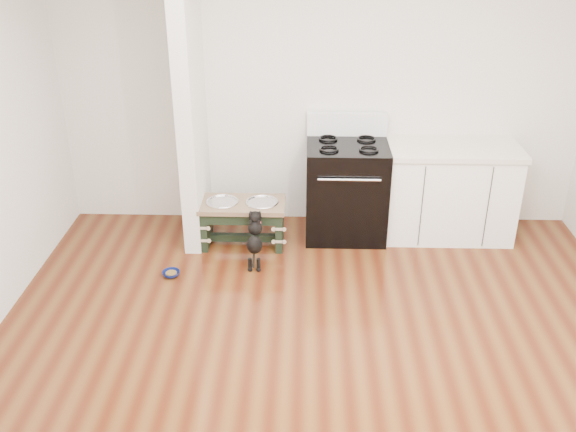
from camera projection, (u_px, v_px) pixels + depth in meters
The scene contains 8 objects.
ground at pixel (323, 380), 4.41m from camera, with size 5.00×5.00×0.00m, color #491C0D.
room_shell at pixel (330, 160), 3.69m from camera, with size 5.00×5.00×5.00m.
partition_wall at pixel (190, 100), 5.71m from camera, with size 0.15×0.80×2.70m, color silver.
oven_range at pixel (346, 188), 6.12m from camera, with size 0.76×0.69×1.14m.
cabinet_run at pixel (449, 191), 6.12m from camera, with size 1.24×0.64×0.91m.
dog_feeder at pixel (243, 215), 5.99m from camera, with size 0.79×0.42×0.45m.
puppy at pixel (255, 238), 5.68m from camera, with size 0.14×0.41×0.48m.
floor_bowl at pixel (171, 274), 5.60m from camera, with size 0.20×0.20×0.05m.
Camera 1 is at (-0.14, -3.45, 2.98)m, focal length 40.00 mm.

